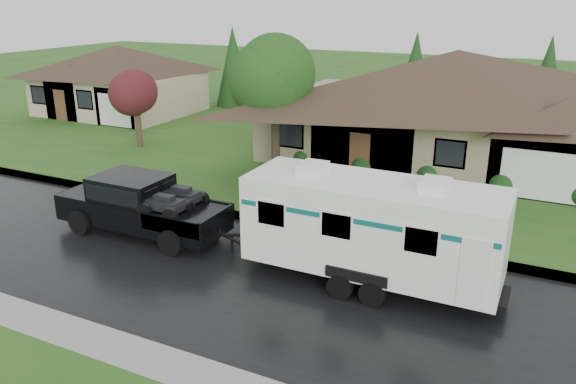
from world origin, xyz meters
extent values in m
plane|color=#25571B|center=(0.00, 0.00, 0.00)|extent=(140.00, 140.00, 0.00)
cube|color=black|center=(0.00, -2.00, 0.01)|extent=(140.00, 8.00, 0.01)
cube|color=gray|center=(0.00, 2.25, 0.07)|extent=(140.00, 0.50, 0.15)
cube|color=#25571B|center=(0.00, 15.00, 0.07)|extent=(140.00, 26.00, 0.15)
cube|color=gray|center=(2.00, 14.00, 1.65)|extent=(18.00, 10.00, 3.00)
pyramid|color=#38291F|center=(2.00, 14.00, 5.75)|extent=(19.44, 10.80, 2.60)
cube|color=gray|center=(7.40, 11.00, 1.50)|extent=(5.76, 4.00, 2.70)
cube|color=tan|center=(-22.00, 16.00, 1.55)|extent=(10.00, 8.00, 2.80)
pyramid|color=#38291F|center=(-22.00, 16.00, 4.95)|extent=(10.80, 8.64, 2.00)
cube|color=tan|center=(-19.00, 14.00, 1.41)|extent=(3.20, 4.00, 2.52)
cylinder|color=#382B1E|center=(-5.25, 8.13, 1.56)|extent=(0.43, 0.43, 2.82)
sphere|color=#26571C|center=(-5.25, 8.13, 4.66)|extent=(3.90, 3.90, 3.90)
cylinder|color=#382B1E|center=(-14.34, 8.83, 1.06)|extent=(0.33, 0.33, 1.81)
sphere|color=#541A1E|center=(-14.34, 8.83, 3.04)|extent=(2.50, 2.50, 2.50)
sphere|color=#143814|center=(-4.30, 9.30, 0.65)|extent=(1.00, 1.00, 1.00)
sphere|color=#143814|center=(-1.15, 9.30, 0.65)|extent=(1.00, 1.00, 1.00)
sphere|color=#143814|center=(2.00, 9.30, 0.65)|extent=(1.00, 1.00, 1.00)
sphere|color=#143814|center=(5.15, 9.30, 0.65)|extent=(1.00, 1.00, 1.00)
cube|color=black|center=(-6.24, -0.62, 0.84)|extent=(6.46, 2.15, 0.93)
cube|color=black|center=(-8.61, -0.62, 1.13)|extent=(1.72, 2.10, 0.38)
cube|color=black|center=(-6.67, -0.62, 1.67)|extent=(2.58, 2.02, 0.97)
cube|color=black|center=(-6.67, -0.62, 1.72)|extent=(2.37, 2.07, 0.59)
cube|color=black|center=(-4.19, -0.62, 1.05)|extent=(2.37, 2.05, 0.06)
cylinder|color=black|center=(-8.29, -1.67, 0.45)|extent=(0.90, 0.34, 0.90)
cylinder|color=black|center=(-8.29, 0.44, 0.45)|extent=(0.90, 0.34, 0.90)
cylinder|color=black|center=(-4.19, -1.67, 0.45)|extent=(0.90, 0.34, 0.90)
cylinder|color=black|center=(-4.19, 0.44, 0.45)|extent=(0.90, 0.34, 0.90)
cube|color=white|center=(2.46, -0.62, 1.91)|extent=(7.54, 2.58, 2.64)
cube|color=black|center=(2.46, -0.62, 0.43)|extent=(7.97, 1.29, 0.15)
cube|color=#0C5554|center=(2.46, -0.62, 2.49)|extent=(7.38, 2.60, 0.15)
cube|color=white|center=(0.52, -0.62, 3.40)|extent=(0.75, 0.86, 0.34)
cube|color=white|center=(4.18, -0.62, 3.40)|extent=(0.75, 0.86, 0.34)
cylinder|color=black|center=(1.98, -1.89, 0.38)|extent=(0.75, 0.26, 0.75)
cylinder|color=black|center=(1.98, 0.65, 0.38)|extent=(0.75, 0.26, 0.75)
cylinder|color=black|center=(2.94, -1.89, 0.38)|extent=(0.75, 0.26, 0.75)
cylinder|color=black|center=(2.94, 0.65, 0.38)|extent=(0.75, 0.26, 0.75)
camera|label=1|loc=(6.92, -15.46, 8.33)|focal=35.00mm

